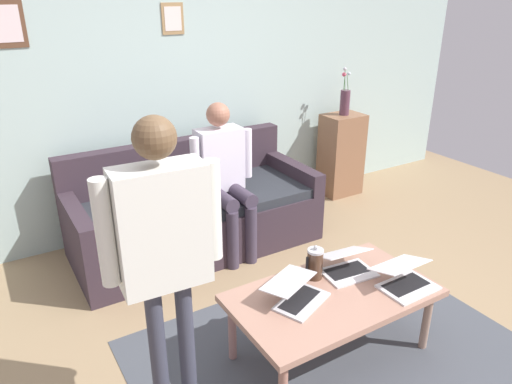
# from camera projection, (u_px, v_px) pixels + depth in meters

# --- Properties ---
(ground_plane) EXTENTS (7.68, 7.68, 0.00)m
(ground_plane) POSITION_uv_depth(u_px,v_px,m) (314.00, 348.00, 3.02)
(ground_plane) COLOR #9A7F5C
(area_rug) EXTENTS (2.33, 1.81, 0.01)m
(area_rug) POSITION_uv_depth(u_px,v_px,m) (339.00, 361.00, 2.91)
(area_rug) COLOR #464A51
(area_rug) RESTS_ON ground_plane
(back_wall) EXTENTS (7.04, 0.11, 2.70)m
(back_wall) POSITION_uv_depth(u_px,v_px,m) (169.00, 81.00, 4.23)
(back_wall) COLOR #ACC6C1
(back_wall) RESTS_ON ground_plane
(couch) EXTENTS (2.07, 0.91, 0.88)m
(couch) POSITION_uv_depth(u_px,v_px,m) (194.00, 213.00, 4.14)
(couch) COLOR #352831
(couch) RESTS_ON ground_plane
(coffee_table) EXTENTS (1.22, 0.69, 0.45)m
(coffee_table) POSITION_uv_depth(u_px,v_px,m) (333.00, 299.00, 2.84)
(coffee_table) COLOR #A87A66
(coffee_table) RESTS_ON ground_plane
(laptop_left) EXTENTS (0.42, 0.40, 0.12)m
(laptop_left) POSITION_uv_depth(u_px,v_px,m) (297.00, 294.00, 2.73)
(laptop_left) COLOR silver
(laptop_left) RESTS_ON coffee_table
(laptop_center) EXTENTS (0.33, 0.31, 0.16)m
(laptop_center) POSITION_uv_depth(u_px,v_px,m) (405.00, 279.00, 2.87)
(laptop_center) COLOR silver
(laptop_center) RESTS_ON coffee_table
(laptop_right) EXTENTS (0.35, 0.32, 0.16)m
(laptop_right) POSITION_uv_depth(u_px,v_px,m) (346.00, 266.00, 3.01)
(laptop_right) COLOR silver
(laptop_right) RESTS_ON coffee_table
(french_press) EXTENTS (0.12, 0.10, 0.23)m
(french_press) POSITION_uv_depth(u_px,v_px,m) (315.00, 263.00, 2.93)
(french_press) COLOR #4C3323
(french_press) RESTS_ON coffee_table
(side_shelf) EXTENTS (0.42, 0.32, 0.88)m
(side_shelf) POSITION_uv_depth(u_px,v_px,m) (341.00, 155.00, 5.18)
(side_shelf) COLOR #895E41
(side_shelf) RESTS_ON ground_plane
(flower_vase) EXTENTS (0.10, 0.10, 0.49)m
(flower_vase) POSITION_uv_depth(u_px,v_px,m) (345.00, 101.00, 4.95)
(flower_vase) COLOR #583444
(flower_vase) RESTS_ON side_shelf
(person_standing) EXTENTS (0.58, 0.21, 1.63)m
(person_standing) POSITION_uv_depth(u_px,v_px,m) (163.00, 242.00, 2.16)
(person_standing) COLOR #373949
(person_standing) RESTS_ON ground_plane
(person_seated) EXTENTS (0.55, 0.51, 1.28)m
(person_seated) POSITION_uv_depth(u_px,v_px,m) (224.00, 172.00, 3.89)
(person_seated) COLOR #3E3444
(person_seated) RESTS_ON ground_plane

